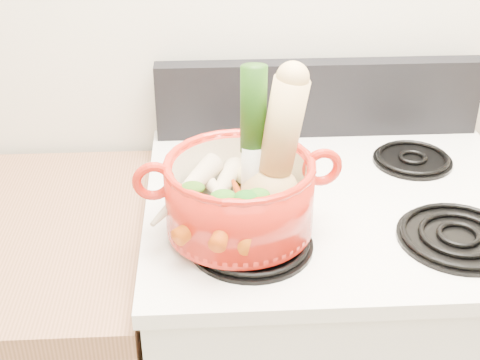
{
  "coord_description": "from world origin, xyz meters",
  "views": [
    {
      "loc": [
        -0.27,
        0.26,
        1.66
      ],
      "look_at": [
        -0.21,
        1.26,
        1.08
      ],
      "focal_mm": 50.0,
      "sensor_mm": 36.0,
      "label": 1
    }
  ],
  "objects": [
    {
      "name": "parsnip_1",
      "position": [
        -0.29,
        1.32,
        1.03
      ],
      "size": [
        0.06,
        0.19,
        0.05
      ],
      "primitive_type": "cone",
      "rotation": [
        1.66,
        0.0,
        -0.11
      ],
      "color": "beige",
      "rests_on": "dutch_oven"
    },
    {
      "name": "pot_handle_left",
      "position": [
        -0.36,
        1.26,
        1.08
      ],
      "size": [
        0.08,
        0.03,
        0.07
      ],
      "primitive_type": "torus",
      "rotation": [
        1.57,
        0.0,
        0.11
      ],
      "color": "#B51C0F",
      "rests_on": "dutch_oven"
    },
    {
      "name": "burner_front_left",
      "position": [
        -0.19,
        1.24,
        0.96
      ],
      "size": [
        0.22,
        0.22,
        0.02
      ],
      "primitive_type": "cylinder",
      "color": "black",
      "rests_on": "cooktop"
    },
    {
      "name": "carrot_0",
      "position": [
        -0.23,
        1.23,
        1.02
      ],
      "size": [
        0.08,
        0.17,
        0.05
      ],
      "primitive_type": "cone",
      "rotation": [
        1.66,
        0.0,
        0.31
      ],
      "color": "#CB4F0A",
      "rests_on": "dutch_oven"
    },
    {
      "name": "burner_back_left",
      "position": [
        -0.19,
        1.54,
        0.96
      ],
      "size": [
        0.17,
        0.17,
        0.02
      ],
      "primitive_type": "cylinder",
      "color": "black",
      "rests_on": "cooktop"
    },
    {
      "name": "carrot_1",
      "position": [
        -0.27,
        1.23,
        1.02
      ],
      "size": [
        0.13,
        0.13,
        0.05
      ],
      "primitive_type": "cone",
      "rotation": [
        1.66,
        0.0,
        -0.76
      ],
      "color": "#C85A0A",
      "rests_on": "dutch_oven"
    },
    {
      "name": "cooktop",
      "position": [
        0.0,
        1.4,
        0.93
      ],
      "size": [
        0.78,
        0.67,
        0.03
      ],
      "primitive_type": "cube",
      "color": "silver",
      "rests_on": "stove_body"
    },
    {
      "name": "dutch_oven",
      "position": [
        -0.21,
        1.28,
        1.03
      ],
      "size": [
        0.29,
        0.29,
        0.13
      ],
      "primitive_type": "cylinder",
      "rotation": [
        0.0,
        0.0,
        0.11
      ],
      "color": "#B51C0F",
      "rests_on": "burner_front_left"
    },
    {
      "name": "burner_front_right",
      "position": [
        0.19,
        1.24,
        0.96
      ],
      "size": [
        0.22,
        0.22,
        0.02
      ],
      "primitive_type": "cylinder",
      "color": "black",
      "rests_on": "cooktop"
    },
    {
      "name": "parsnip_0",
      "position": [
        -0.25,
        1.31,
        1.02
      ],
      "size": [
        0.12,
        0.23,
        0.06
      ],
      "primitive_type": "cone",
      "rotation": [
        1.66,
        0.0,
        -0.37
      ],
      "color": "beige",
      "rests_on": "dutch_oven"
    },
    {
      "name": "burner_back_right",
      "position": [
        0.19,
        1.54,
        0.96
      ],
      "size": [
        0.17,
        0.17,
        0.02
      ],
      "primitive_type": "cylinder",
      "color": "black",
      "rests_on": "cooktop"
    },
    {
      "name": "parsnip_3",
      "position": [
        -0.31,
        1.3,
        1.04
      ],
      "size": [
        0.15,
        0.19,
        0.06
      ],
      "primitive_type": "cone",
      "rotation": [
        1.66,
        0.0,
        -0.59
      ],
      "color": "beige",
      "rests_on": "dutch_oven"
    },
    {
      "name": "carrot_3",
      "position": [
        -0.23,
        1.2,
        1.03
      ],
      "size": [
        0.07,
        0.15,
        0.04
      ],
      "primitive_type": "cone",
      "rotation": [
        1.66,
        0.0,
        -0.27
      ],
      "color": "#D54C0A",
      "rests_on": "dutch_oven"
    },
    {
      "name": "squash",
      "position": [
        -0.15,
        1.28,
        1.13
      ],
      "size": [
        0.17,
        0.15,
        0.28
      ],
      "primitive_type": null,
      "rotation": [
        0.0,
        0.15,
        -0.33
      ],
      "color": "tan",
      "rests_on": "dutch_oven"
    },
    {
      "name": "parsnip_2",
      "position": [
        -0.25,
        1.33,
        1.03
      ],
      "size": [
        0.12,
        0.17,
        0.05
      ],
      "primitive_type": "cone",
      "rotation": [
        1.66,
        0.0,
        0.52
      ],
      "color": "#EFE7C2",
      "rests_on": "dutch_oven"
    },
    {
      "name": "ginger",
      "position": [
        -0.17,
        1.38,
        1.02
      ],
      "size": [
        0.1,
        0.07,
        0.05
      ],
      "primitive_type": "ellipsoid",
      "rotation": [
        0.0,
        0.0,
        0.08
      ],
      "color": "tan",
      "rests_on": "dutch_oven"
    },
    {
      "name": "carrot_2",
      "position": [
        -0.2,
        1.25,
        1.03
      ],
      "size": [
        0.06,
        0.17,
        0.04
      ],
      "primitive_type": "cone",
      "rotation": [
        1.66,
        0.0,
        0.21
      ],
      "color": "#B93509",
      "rests_on": "dutch_oven"
    },
    {
      "name": "control_backsplash",
      "position": [
        0.0,
        1.7,
        1.04
      ],
      "size": [
        0.76,
        0.05,
        0.18
      ],
      "primitive_type": "cube",
      "color": "black",
      "rests_on": "cooktop"
    },
    {
      "name": "leek",
      "position": [
        -0.18,
        1.29,
        1.14
      ],
      "size": [
        0.05,
        0.06,
        0.29
      ],
      "primitive_type": "cylinder",
      "rotation": [
        0.04,
        0.0,
        -0.01
      ],
      "color": "beige",
      "rests_on": "dutch_oven"
    },
    {
      "name": "pot_handle_right",
      "position": [
        -0.06,
        1.3,
        1.08
      ],
      "size": [
        0.08,
        0.03,
        0.07
      ],
      "primitive_type": "torus",
      "rotation": [
        1.57,
        0.0,
        0.11
      ],
      "color": "#B51C0F",
      "rests_on": "dutch_oven"
    }
  ]
}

